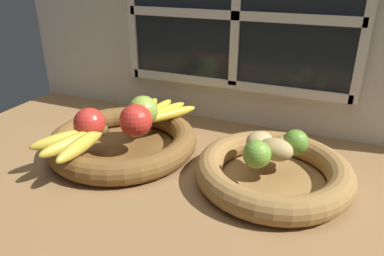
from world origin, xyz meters
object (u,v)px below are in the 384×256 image
(fruit_bowl_left, at_px, (123,141))
(banana_bunch_front, at_px, (75,141))
(potato_back, at_px, (290,143))
(potato_oblong, at_px, (260,141))
(apple_red_front, at_px, (90,123))
(lime_far, at_px, (295,142))
(apple_green_back, at_px, (143,111))
(apple_red_right, at_px, (136,121))
(potato_large, at_px, (275,150))
(banana_bunch_back, at_px, (159,112))
(lime_near, at_px, (257,154))
(fruit_bowl_right, at_px, (273,172))

(fruit_bowl_left, bearing_deg, banana_bunch_front, -109.83)
(banana_bunch_front, height_order, potato_back, potato_back)
(banana_bunch_front, bearing_deg, potato_oblong, 21.75)
(apple_red_front, bearing_deg, lime_far, 13.12)
(apple_green_back, bearing_deg, apple_red_right, -74.63)
(apple_red_right, xyz_separation_m, apple_green_back, (-0.02, 0.06, -0.00))
(apple_green_back, bearing_deg, potato_large, -8.63)
(banana_bunch_back, bearing_deg, lime_near, -27.67)
(lime_near, bearing_deg, potato_large, 56.31)
(apple_red_front, relative_size, potato_large, 1.00)
(apple_green_back, xyz_separation_m, potato_large, (0.35, -0.05, -0.01))
(apple_green_back, xyz_separation_m, potato_back, (0.37, -0.00, -0.02))
(lime_far, bearing_deg, apple_red_front, -166.88)
(fruit_bowl_right, relative_size, apple_red_front, 4.55)
(fruit_bowl_left, bearing_deg, potato_oblong, 5.36)
(apple_green_back, bearing_deg, banana_bunch_back, 80.76)
(apple_red_front, xyz_separation_m, lime_near, (0.39, 0.02, -0.01))
(fruit_bowl_right, distance_m, potato_back, 0.08)
(fruit_bowl_left, relative_size, apple_green_back, 4.82)
(apple_red_right, height_order, banana_bunch_front, apple_red_right)
(apple_green_back, bearing_deg, fruit_bowl_right, -8.63)
(potato_back, bearing_deg, lime_far, -27.26)
(apple_red_front, relative_size, banana_bunch_back, 0.41)
(potato_large, bearing_deg, potato_back, 65.56)
(banana_bunch_back, height_order, potato_oblong, potato_oblong)
(apple_red_right, xyz_separation_m, apple_red_front, (-0.09, -0.05, -0.00))
(fruit_bowl_left, bearing_deg, potato_large, 0.00)
(fruit_bowl_left, relative_size, lime_near, 6.43)
(apple_green_back, xyz_separation_m, potato_oblong, (0.30, -0.02, -0.02))
(fruit_bowl_left, height_order, lime_far, lime_far)
(banana_bunch_front, height_order, potato_oblong, potato_oblong)
(fruit_bowl_right, xyz_separation_m, lime_far, (0.03, 0.04, 0.06))
(apple_green_back, relative_size, lime_near, 1.33)
(fruit_bowl_right, bearing_deg, fruit_bowl_left, -180.00)
(banana_bunch_front, bearing_deg, apple_red_right, 49.46)
(apple_red_right, bearing_deg, fruit_bowl_right, 1.99)
(apple_green_back, bearing_deg, banana_bunch_front, -113.62)
(apple_green_back, distance_m, apple_red_front, 0.14)
(apple_red_front, xyz_separation_m, potato_oblong, (0.38, 0.09, -0.02))
(banana_bunch_front, bearing_deg, banana_bunch_back, 70.06)
(apple_red_front, bearing_deg, fruit_bowl_left, 54.34)
(lime_near, bearing_deg, potato_back, 61.02)
(fruit_bowl_right, height_order, lime_near, lime_near)
(lime_far, bearing_deg, banana_bunch_back, 168.85)
(apple_red_front, height_order, potato_large, apple_red_front)
(potato_back, height_order, lime_near, lime_near)
(fruit_bowl_right, bearing_deg, potato_back, 65.56)
(fruit_bowl_left, relative_size, lime_far, 6.69)
(fruit_bowl_right, distance_m, apple_green_back, 0.36)
(fruit_bowl_right, relative_size, lime_far, 6.06)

